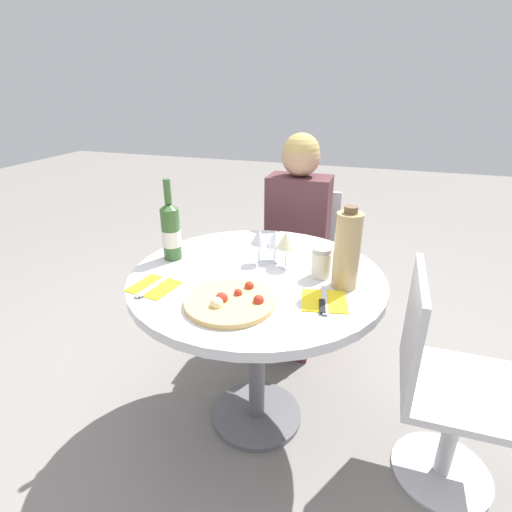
# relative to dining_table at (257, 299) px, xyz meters

# --- Properties ---
(ground_plane) EXTENTS (12.00, 12.00, 0.00)m
(ground_plane) POSITION_rel_dining_table_xyz_m (0.00, 0.00, -0.62)
(ground_plane) COLOR gray
(ground_plane) RESTS_ON ground
(dining_table) EXTENTS (0.98, 0.98, 0.73)m
(dining_table) POSITION_rel_dining_table_xyz_m (0.00, 0.00, 0.00)
(dining_table) COLOR slate
(dining_table) RESTS_ON ground_plane
(chair_behind_diner) EXTENTS (0.41, 0.41, 0.83)m
(chair_behind_diner) POSITION_rel_dining_table_xyz_m (0.00, 0.81, -0.21)
(chair_behind_diner) COLOR silver
(chair_behind_diner) RESTS_ON ground_plane
(seated_diner) EXTENTS (0.33, 0.42, 1.17)m
(seated_diner) POSITION_rel_dining_table_xyz_m (0.00, 0.68, -0.07)
(seated_diner) COLOR #512D33
(seated_diner) RESTS_ON ground_plane
(chair_empty_side) EXTENTS (0.41, 0.41, 0.83)m
(chair_empty_side) POSITION_rel_dining_table_xyz_m (0.71, -0.05, -0.21)
(chair_empty_side) COLOR silver
(chair_empty_side) RESTS_ON ground_plane
(pizza_large) EXTENTS (0.30, 0.30, 0.05)m
(pizza_large) POSITION_rel_dining_table_xyz_m (-0.01, -0.25, 0.12)
(pizza_large) COLOR #DBB26B
(pizza_large) RESTS_ON dining_table
(wine_bottle) EXTENTS (0.08, 0.08, 0.33)m
(wine_bottle) POSITION_rel_dining_table_xyz_m (-0.38, 0.03, 0.23)
(wine_bottle) COLOR #38602D
(wine_bottle) RESTS_ON dining_table
(tall_carafe) EXTENTS (0.09, 0.09, 0.30)m
(tall_carafe) POSITION_rel_dining_table_xyz_m (0.33, 0.00, 0.25)
(tall_carafe) COLOR tan
(tall_carafe) RESTS_ON dining_table
(sugar_shaker) EXTENTS (0.08, 0.08, 0.12)m
(sugar_shaker) POSITION_rel_dining_table_xyz_m (0.24, 0.05, 0.17)
(sugar_shaker) COLOR silver
(sugar_shaker) RESTS_ON dining_table
(wine_glass_front_left) EXTENTS (0.07, 0.07, 0.14)m
(wine_glass_front_left) POSITION_rel_dining_table_xyz_m (-0.02, 0.10, 0.22)
(wine_glass_front_left) COLOR silver
(wine_glass_front_left) RESTS_ON dining_table
(wine_glass_front_right) EXTENTS (0.08, 0.08, 0.15)m
(wine_glass_front_right) POSITION_rel_dining_table_xyz_m (0.09, 0.10, 0.22)
(wine_glass_front_right) COLOR silver
(wine_glass_front_right) RESTS_ON dining_table
(wine_glass_center) EXTENTS (0.08, 0.08, 0.13)m
(wine_glass_center) POSITION_rel_dining_table_xyz_m (0.03, 0.14, 0.21)
(wine_glass_center) COLOR silver
(wine_glass_center) RESTS_ON dining_table
(place_setting_left) EXTENTS (0.17, 0.19, 0.01)m
(place_setting_left) POSITION_rel_dining_table_xyz_m (-0.32, -0.22, 0.11)
(place_setting_left) COLOR yellow
(place_setting_left) RESTS_ON dining_table
(place_setting_right) EXTENTS (0.18, 0.19, 0.01)m
(place_setting_right) POSITION_rel_dining_table_xyz_m (0.28, -0.13, 0.11)
(place_setting_right) COLOR yellow
(place_setting_right) RESTS_ON dining_table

